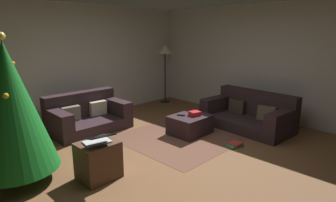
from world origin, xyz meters
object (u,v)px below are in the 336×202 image
object	(u,v)px
ottoman	(190,125)
laptop	(98,140)
couch_right	(250,114)
side_table	(98,160)
book_stack	(235,145)
tv_remote	(181,115)
corner_lamp	(165,54)
gift_box	(195,114)
christmas_tree	(11,107)
couch_left	(87,116)

from	to	relation	value
ottoman	laptop	world-z (taller)	laptop
couch_right	laptop	distance (m)	3.45
couch_right	side_table	xyz separation A→B (m)	(-3.41, 0.41, -0.02)
laptop	book_stack	bearing A→B (deg)	-17.10
tv_remote	ottoman	bearing A→B (deg)	-71.71
side_table	couch_right	bearing A→B (deg)	-6.88
laptop	corner_lamp	bearing A→B (deg)	33.75
side_table	corner_lamp	world-z (taller)	corner_lamp
gift_box	christmas_tree	distance (m)	3.19
couch_right	book_stack	bearing A→B (deg)	111.53
couch_right	ottoman	xyz separation A→B (m)	(-1.18, 0.64, -0.09)
gift_box	side_table	world-z (taller)	side_table
couch_left	christmas_tree	world-z (taller)	christmas_tree
gift_box	side_table	xyz separation A→B (m)	(-2.29, -0.17, -0.15)
tv_remote	book_stack	xyz separation A→B (m)	(0.19, -1.13, -0.35)
christmas_tree	book_stack	world-z (taller)	christmas_tree
corner_lamp	couch_left	bearing A→B (deg)	-170.04
ottoman	christmas_tree	bearing A→B (deg)	171.31
ottoman	tv_remote	bearing A→B (deg)	133.58
couch_right	laptop	bearing A→B (deg)	88.13
couch_right	corner_lamp	world-z (taller)	corner_lamp
couch_left	couch_right	world-z (taller)	couch_right
book_stack	corner_lamp	world-z (taller)	corner_lamp
couch_left	laptop	bearing A→B (deg)	65.89
couch_left	book_stack	bearing A→B (deg)	117.73
ottoman	book_stack	world-z (taller)	ottoman
side_table	christmas_tree	bearing A→B (deg)	138.86
side_table	ottoman	bearing A→B (deg)	6.01
couch_left	couch_right	xyz separation A→B (m)	(2.48, -2.35, -0.00)
book_stack	laptop	bearing A→B (deg)	162.90
tv_remote	corner_lamp	size ratio (longest dim) A/B	0.10
tv_remote	book_stack	distance (m)	1.19
laptop	couch_right	bearing A→B (deg)	-5.95
couch_right	tv_remote	bearing A→B (deg)	63.37
couch_left	book_stack	distance (m)	3.04
gift_box	book_stack	bearing A→B (deg)	-90.02
couch_right	book_stack	xyz separation A→B (m)	(-1.12, -0.35, -0.25)
corner_lamp	side_table	bearing A→B (deg)	-146.77
gift_box	corner_lamp	size ratio (longest dim) A/B	0.12
couch_right	corner_lamp	xyz separation A→B (m)	(0.31, 2.84, 1.11)
couch_right	gift_box	world-z (taller)	couch_right
ottoman	corner_lamp	world-z (taller)	corner_lamp
gift_box	christmas_tree	world-z (taller)	christmas_tree
tv_remote	side_table	size ratio (longest dim) A/B	0.31
ottoman	couch_left	bearing A→B (deg)	127.20
couch_left	laptop	size ratio (longest dim) A/B	3.58
couch_left	tv_remote	xyz separation A→B (m)	(1.17, -1.58, 0.10)
laptop	ottoman	bearing A→B (deg)	7.38
couch_right	christmas_tree	xyz separation A→B (m)	(-4.20, 1.11, 0.76)
couch_left	corner_lamp	bearing A→B (deg)	-169.01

